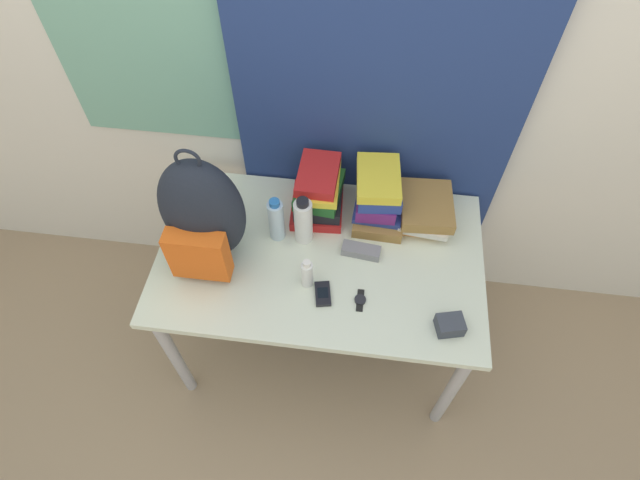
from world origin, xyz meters
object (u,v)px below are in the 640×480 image
book_stack_right (425,210)px  cell_phone (323,294)px  sports_bottle (303,221)px  water_bottle (276,220)px  backpack (202,215)px  book_stack_center (379,197)px  book_stack_left (319,192)px  sunscreen_bottle (307,274)px  sunglasses_case (361,251)px  wristwatch (360,300)px  camera_pouch (450,325)px

book_stack_right → cell_phone: bearing=-131.5°
sports_bottle → water_bottle: bearing=-179.3°
water_bottle → cell_phone: size_ratio=1.94×
backpack → water_bottle: (0.24, 0.11, -0.13)m
book_stack_center → water_bottle: 0.42m
book_stack_left → water_bottle: 0.21m
water_bottle → book_stack_right: bearing=15.5°
backpack → sunscreen_bottle: (0.39, -0.09, -0.16)m
sunscreen_bottle → sunglasses_case: (0.19, 0.16, -0.05)m
backpack → sports_bottle: backpack is taller
book_stack_left → wristwatch: 0.48m
water_bottle → sports_bottle: sports_bottle is taller
sports_bottle → cell_phone: bearing=-67.0°
water_bottle → sunscreen_bottle: water_bottle is taller
book_stack_left → sunglasses_case: bearing=-46.5°
backpack → wristwatch: bearing=-13.7°
camera_pouch → book_stack_center: bearing=120.3°
book_stack_right → sunglasses_case: (-0.24, -0.21, -0.04)m
backpack → water_bottle: bearing=25.5°
book_stack_center → wristwatch: bearing=-94.6°
book_stack_right → sunscreen_bottle: sunscreen_bottle is taller
cell_phone → book_stack_right: bearing=48.5°
sports_bottle → sunscreen_bottle: bearing=-78.2°
cell_phone → book_stack_center: bearing=67.2°
sunscreen_bottle → cell_phone: (0.06, -0.04, -0.06)m
book_stack_left → book_stack_right: size_ratio=1.00×
book_stack_center → sports_bottle: same height
backpack → sunglasses_case: size_ratio=3.47×
cell_phone → wristwatch: cell_phone is taller
sunscreen_bottle → sunglasses_case: 0.25m
book_stack_center → sunglasses_case: 0.23m
book_stack_left → sunscreen_bottle: book_stack_left is taller
backpack → water_bottle: backpack is taller
book_stack_center → sunscreen_bottle: 0.44m
book_stack_right → wristwatch: size_ratio=2.88×
water_bottle → book_stack_left: bearing=47.5°
sports_bottle → cell_phone: sports_bottle is taller
book_stack_left → cell_phone: bearing=-80.5°
book_stack_left → sports_bottle: sports_bottle is taller
sunscreen_bottle → wristwatch: sunscreen_bottle is taller
sunscreen_bottle → book_stack_left: bearing=90.8°
book_stack_left → sports_bottle: (-0.04, -0.16, 0.00)m
book_stack_center → sunscreen_bottle: bearing=-122.7°
sports_bottle → cell_phone: (0.11, -0.25, -0.10)m
sports_bottle → sunglasses_case: 0.25m
book_stack_center → book_stack_left: bearing=-179.6°
cell_phone → sunscreen_bottle: bearing=145.6°
backpack → book_stack_right: backpack is taller
book_stack_center → camera_pouch: bearing=-59.7°
water_bottle → wristwatch: bearing=-36.1°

